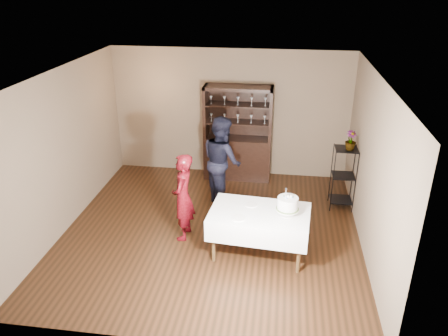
{
  "coord_description": "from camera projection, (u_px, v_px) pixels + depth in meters",
  "views": [
    {
      "loc": [
        1.11,
        -6.32,
        4.1
      ],
      "look_at": [
        0.21,
        0.1,
        1.17
      ],
      "focal_mm": 35.0,
      "sensor_mm": 36.0,
      "label": 1
    }
  ],
  "objects": [
    {
      "name": "man",
      "position": [
        222.0,
        161.0,
        8.16
      ],
      "size": [
        1.0,
        1.06,
        1.72
      ],
      "primitive_type": "imported",
      "rotation": [
        0.0,
        0.0,
        2.15
      ],
      "color": "black",
      "rests_on": "floor"
    },
    {
      "name": "plant_etagere",
      "position": [
        343.0,
        176.0,
        8.06
      ],
      "size": [
        0.42,
        0.42,
        1.2
      ],
      "color": "black",
      "rests_on": "floor"
    },
    {
      "name": "cake_table",
      "position": [
        259.0,
        222.0,
        6.72
      ],
      "size": [
        1.58,
        1.05,
        0.75
      ],
      "rotation": [
        0.0,
        0.0,
        -0.08
      ],
      "color": "white",
      "rests_on": "floor"
    },
    {
      "name": "woman",
      "position": [
        183.0,
        197.0,
        7.09
      ],
      "size": [
        0.37,
        0.55,
        1.49
      ],
      "primitive_type": "imported",
      "rotation": [
        0.0,
        0.0,
        -1.59
      ],
      "color": "#350405",
      "rests_on": "floor"
    },
    {
      "name": "china_hutch",
      "position": [
        238.0,
        148.0,
        9.26
      ],
      "size": [
        1.4,
        0.48,
        2.0
      ],
      "color": "black",
      "rests_on": "floor"
    },
    {
      "name": "plate_far",
      "position": [
        251.0,
        205.0,
        6.83
      ],
      "size": [
        0.22,
        0.22,
        0.01
      ],
      "primitive_type": "cylinder",
      "rotation": [
        0.0,
        0.0,
        -0.14
      ],
      "color": "white",
      "rests_on": "cake_table"
    },
    {
      "name": "potted_plant",
      "position": [
        351.0,
        140.0,
        7.72
      ],
      "size": [
        0.26,
        0.26,
        0.35
      ],
      "primitive_type": "imported",
      "rotation": [
        0.0,
        0.0,
        0.44
      ],
      "color": "#506F34",
      "rests_on": "plant_etagere"
    },
    {
      "name": "floor",
      "position": [
        211.0,
        231.0,
        7.53
      ],
      "size": [
        5.0,
        5.0,
        0.0
      ],
      "primitive_type": "plane",
      "color": "black",
      "rests_on": "ground"
    },
    {
      "name": "cake",
      "position": [
        288.0,
        204.0,
        6.46
      ],
      "size": [
        0.36,
        0.36,
        0.47
      ],
      "rotation": [
        0.0,
        0.0,
        -0.2
      ],
      "color": "white",
      "rests_on": "cake_table"
    },
    {
      "name": "back_wall",
      "position": [
        230.0,
        113.0,
        9.23
      ],
      "size": [
        5.0,
        0.02,
        2.7
      ],
      "primitive_type": "cube",
      "color": "brown",
      "rests_on": "floor"
    },
    {
      "name": "ceiling",
      "position": [
        209.0,
        75.0,
        6.42
      ],
      "size": [
        5.0,
        5.0,
        0.0
      ],
      "primitive_type": "plane",
      "rotation": [
        3.14,
        0.0,
        0.0
      ],
      "color": "silver",
      "rests_on": "back_wall"
    },
    {
      "name": "plate_near",
      "position": [
        239.0,
        218.0,
        6.46
      ],
      "size": [
        0.25,
        0.25,
        0.01
      ],
      "primitive_type": "cylinder",
      "rotation": [
        0.0,
        0.0,
        0.21
      ],
      "color": "white",
      "rests_on": "cake_table"
    },
    {
      "name": "wall_right",
      "position": [
        372.0,
        168.0,
        6.66
      ],
      "size": [
        0.02,
        5.0,
        2.7
      ],
      "primitive_type": "cube",
      "color": "brown",
      "rests_on": "floor"
    },
    {
      "name": "wall_left",
      "position": [
        63.0,
        151.0,
        7.29
      ],
      "size": [
        0.02,
        5.0,
        2.7
      ],
      "primitive_type": "cube",
      "color": "brown",
      "rests_on": "floor"
    }
  ]
}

